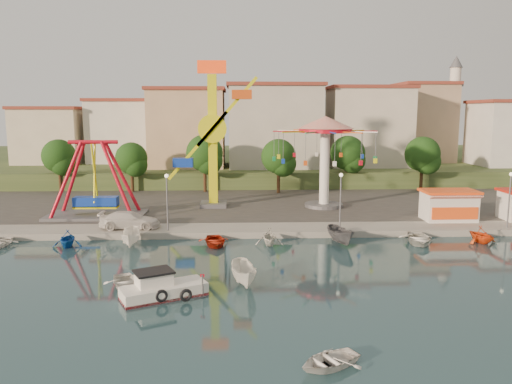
{
  "coord_description": "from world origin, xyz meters",
  "views": [
    {
      "loc": [
        -1.57,
        -32.22,
        11.37
      ],
      "look_at": [
        0.19,
        14.0,
        4.0
      ],
      "focal_mm": 35.0,
      "sensor_mm": 36.0,
      "label": 1
    }
  ],
  "objects_px": {
    "van": "(130,220)",
    "skiff": "(244,274)",
    "rowboat_a": "(127,283)",
    "kamikaze_tower": "(216,139)",
    "cabin_motorboat": "(162,289)",
    "wave_swinger": "(325,141)",
    "pirate_ship_ride": "(95,181)"
  },
  "relations": [
    {
      "from": "van",
      "to": "skiff",
      "type": "bearing_deg",
      "value": -144.15
    },
    {
      "from": "rowboat_a",
      "to": "van",
      "type": "distance_m",
      "value": 15.04
    },
    {
      "from": "kamikaze_tower",
      "to": "skiff",
      "type": "height_order",
      "value": "kamikaze_tower"
    },
    {
      "from": "cabin_motorboat",
      "to": "van",
      "type": "xyz_separation_m",
      "value": [
        -5.38,
        16.34,
        0.91
      ]
    },
    {
      "from": "cabin_motorboat",
      "to": "skiff",
      "type": "relative_size",
      "value": 1.39
    },
    {
      "from": "wave_swinger",
      "to": "skiff",
      "type": "height_order",
      "value": "wave_swinger"
    },
    {
      "from": "rowboat_a",
      "to": "skiff",
      "type": "bearing_deg",
      "value": -21.47
    },
    {
      "from": "skiff",
      "to": "rowboat_a",
      "type": "bearing_deg",
      "value": 174.5
    },
    {
      "from": "kamikaze_tower",
      "to": "wave_swinger",
      "type": "distance_m",
      "value": 12.4
    },
    {
      "from": "kamikaze_tower",
      "to": "cabin_motorboat",
      "type": "bearing_deg",
      "value": -94.97
    },
    {
      "from": "wave_swinger",
      "to": "cabin_motorboat",
      "type": "relative_size",
      "value": 2.09
    },
    {
      "from": "wave_swinger",
      "to": "rowboat_a",
      "type": "height_order",
      "value": "wave_swinger"
    },
    {
      "from": "pirate_ship_ride",
      "to": "kamikaze_tower",
      "type": "distance_m",
      "value": 13.93
    },
    {
      "from": "cabin_motorboat",
      "to": "kamikaze_tower",
      "type": "bearing_deg",
      "value": 59.1
    },
    {
      "from": "pirate_ship_ride",
      "to": "cabin_motorboat",
      "type": "relative_size",
      "value": 1.8
    },
    {
      "from": "kamikaze_tower",
      "to": "cabin_motorboat",
      "type": "relative_size",
      "value": 2.97
    },
    {
      "from": "pirate_ship_ride",
      "to": "wave_swinger",
      "type": "height_order",
      "value": "wave_swinger"
    },
    {
      "from": "wave_swinger",
      "to": "cabin_motorboat",
      "type": "height_order",
      "value": "wave_swinger"
    },
    {
      "from": "pirate_ship_ride",
      "to": "skiff",
      "type": "relative_size",
      "value": 2.5
    },
    {
      "from": "pirate_ship_ride",
      "to": "skiff",
      "type": "bearing_deg",
      "value": -52.78
    },
    {
      "from": "cabin_motorboat",
      "to": "skiff",
      "type": "xyz_separation_m",
      "value": [
        5.16,
        1.94,
        0.28
      ]
    },
    {
      "from": "wave_swinger",
      "to": "cabin_motorboat",
      "type": "distance_m",
      "value": 31.23
    },
    {
      "from": "kamikaze_tower",
      "to": "van",
      "type": "distance_m",
      "value": 14.87
    },
    {
      "from": "wave_swinger",
      "to": "cabin_motorboat",
      "type": "xyz_separation_m",
      "value": [
        -14.72,
        -26.45,
        -7.71
      ]
    },
    {
      "from": "kamikaze_tower",
      "to": "rowboat_a",
      "type": "bearing_deg",
      "value": -100.86
    },
    {
      "from": "pirate_ship_ride",
      "to": "rowboat_a",
      "type": "height_order",
      "value": "pirate_ship_ride"
    },
    {
      "from": "pirate_ship_ride",
      "to": "van",
      "type": "height_order",
      "value": "pirate_ship_ride"
    },
    {
      "from": "kamikaze_tower",
      "to": "skiff",
      "type": "relative_size",
      "value": 4.12
    },
    {
      "from": "pirate_ship_ride",
      "to": "rowboat_a",
      "type": "distance_m",
      "value": 22.02
    },
    {
      "from": "cabin_motorboat",
      "to": "wave_swinger",
      "type": "bearing_deg",
      "value": 34.97
    },
    {
      "from": "skiff",
      "to": "van",
      "type": "bearing_deg",
      "value": 118.22
    },
    {
      "from": "rowboat_a",
      "to": "cabin_motorboat",
      "type": "bearing_deg",
      "value": -56.56
    }
  ]
}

